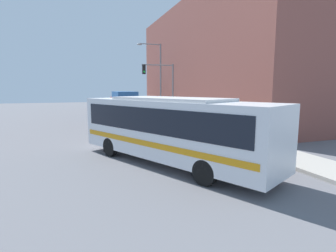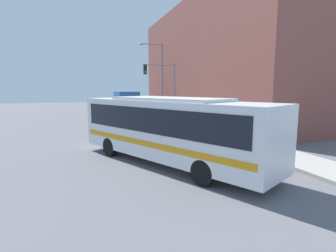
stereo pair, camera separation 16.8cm
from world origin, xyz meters
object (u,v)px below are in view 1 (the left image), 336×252
object	(u,v)px
traffic_light_pole	(163,83)
parking_meter	(187,116)
city_bus	(170,126)
pedestrian_near_corner	(192,115)
fire_hydrant	(211,129)
delivery_truck	(123,103)
street_lamp	(158,75)

from	to	relation	value
traffic_light_pole	parking_meter	size ratio (longest dim) A/B	4.12
city_bus	pedestrian_near_corner	world-z (taller)	city_bus
pedestrian_near_corner	traffic_light_pole	bearing A→B (deg)	115.66
fire_hydrant	pedestrian_near_corner	bearing A→B (deg)	81.38
delivery_truck	street_lamp	xyz separation A→B (m)	(3.21, -4.63, 3.38)
fire_hydrant	traffic_light_pole	xyz separation A→B (m)	(-0.92, 8.13, 3.51)
city_bus	pedestrian_near_corner	xyz separation A→B (m)	(5.99, 10.34, -0.66)
pedestrian_near_corner	city_bus	bearing A→B (deg)	-120.08
parking_meter	pedestrian_near_corner	world-z (taller)	pedestrian_near_corner
city_bus	fire_hydrant	distance (m)	7.80
fire_hydrant	traffic_light_pole	bearing A→B (deg)	96.46
city_bus	traffic_light_pole	xyz separation A→B (m)	(4.35, 13.75, 2.30)
parking_meter	street_lamp	xyz separation A→B (m)	(-0.09, 8.13, 3.96)
fire_hydrant	traffic_light_pole	distance (m)	8.90
city_bus	fire_hydrant	xyz separation A→B (m)	(5.27, 5.62, -1.21)
parking_meter	pedestrian_near_corner	bearing A→B (deg)	33.82
parking_meter	traffic_light_pole	bearing A→B (deg)	103.33
delivery_truck	city_bus	bearing A→B (deg)	-94.97
city_bus	parking_meter	size ratio (longest dim) A/B	7.41
parking_meter	pedestrian_near_corner	xyz separation A→B (m)	(0.72, 0.48, 0.01)
traffic_light_pole	street_lamp	xyz separation A→B (m)	(0.83, 4.24, 0.99)
delivery_truck	traffic_light_pole	xyz separation A→B (m)	(2.38, -8.88, 2.39)
city_bus	fire_hydrant	bearing A→B (deg)	20.73
delivery_truck	fire_hydrant	size ratio (longest dim) A/B	9.09
pedestrian_near_corner	delivery_truck	bearing A→B (deg)	108.12
delivery_truck	parking_meter	distance (m)	13.20
delivery_truck	pedestrian_near_corner	world-z (taller)	delivery_truck
delivery_truck	street_lamp	distance (m)	6.57
city_bus	parking_meter	world-z (taller)	city_bus
fire_hydrant	parking_meter	world-z (taller)	parking_meter
fire_hydrant	parking_meter	distance (m)	4.28
city_bus	pedestrian_near_corner	bearing A→B (deg)	33.84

